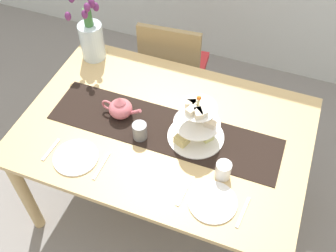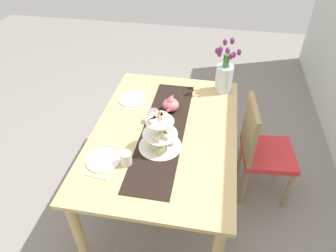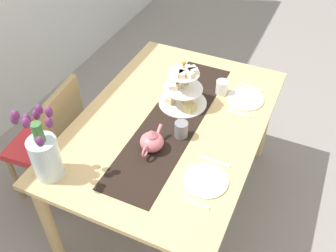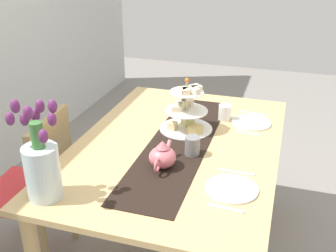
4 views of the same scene
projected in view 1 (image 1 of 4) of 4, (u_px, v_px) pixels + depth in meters
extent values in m
plane|color=gray|center=(165.00, 199.00, 2.75)|extent=(8.00, 8.00, 0.00)
cube|color=tan|center=(164.00, 130.00, 2.18)|extent=(1.55, 1.05, 0.03)
cylinder|color=tan|center=(25.00, 194.00, 2.36)|extent=(0.07, 0.07, 0.73)
cylinder|color=tan|center=(97.00, 91.00, 2.91)|extent=(0.07, 0.07, 0.73)
cylinder|color=tan|center=(292.00, 146.00, 2.59)|extent=(0.07, 0.07, 0.73)
cylinder|color=#9C8254|center=(203.00, 79.00, 3.23)|extent=(0.04, 0.04, 0.41)
cylinder|color=#9C8254|center=(160.00, 71.00, 3.29)|extent=(0.04, 0.04, 0.41)
cylinder|color=#9C8254|center=(192.00, 111.00, 3.01)|extent=(0.04, 0.04, 0.41)
cylinder|color=#9C8254|center=(146.00, 101.00, 3.07)|extent=(0.04, 0.04, 0.41)
cube|color=red|center=(176.00, 68.00, 2.97)|extent=(0.46, 0.46, 0.05)
cube|color=#9C8254|center=(169.00, 57.00, 2.67)|extent=(0.42, 0.07, 0.45)
cube|color=black|center=(164.00, 129.00, 2.16)|extent=(1.26, 0.31, 0.00)
cylinder|color=beige|center=(197.00, 119.00, 2.02)|extent=(0.01, 0.01, 0.28)
cylinder|color=white|center=(196.00, 136.00, 2.13)|extent=(0.30, 0.30, 0.01)
cylinder|color=white|center=(197.00, 123.00, 2.04)|extent=(0.24, 0.24, 0.01)
cylinder|color=white|center=(198.00, 108.00, 1.96)|extent=(0.19, 0.19, 0.01)
cube|color=#D6D67F|center=(207.00, 135.00, 2.10)|extent=(0.08, 0.08, 0.05)
cube|color=beige|center=(194.00, 122.00, 2.16)|extent=(0.06, 0.05, 0.04)
cube|color=#D7C175|center=(182.00, 140.00, 2.08)|extent=(0.08, 0.08, 0.05)
cube|color=beige|center=(210.00, 124.00, 2.01)|extent=(0.06, 0.04, 0.03)
cube|color=beige|center=(207.00, 116.00, 2.05)|extent=(0.06, 0.07, 0.03)
cube|color=#F4E9BC|center=(200.00, 115.00, 2.05)|extent=(0.05, 0.07, 0.03)
cube|color=beige|center=(194.00, 112.00, 2.07)|extent=(0.06, 0.07, 0.03)
cube|color=silver|center=(192.00, 101.00, 1.96)|extent=(0.07, 0.05, 0.03)
cube|color=beige|center=(190.00, 104.00, 1.95)|extent=(0.07, 0.05, 0.03)
cube|color=#F0E3C4|center=(192.00, 110.00, 1.92)|extent=(0.06, 0.07, 0.03)
cube|color=#F4E1BE|center=(198.00, 113.00, 1.91)|extent=(0.06, 0.07, 0.03)
cube|color=silver|center=(202.00, 112.00, 1.92)|extent=(0.07, 0.06, 0.03)
sphere|color=orange|center=(199.00, 98.00, 1.91)|extent=(0.02, 0.02, 0.02)
ellipsoid|color=#D66B75|center=(121.00, 109.00, 2.19)|extent=(0.13, 0.13, 0.10)
cone|color=#D66B75|center=(119.00, 100.00, 2.14)|extent=(0.06, 0.06, 0.04)
cylinder|color=#D66B75|center=(136.00, 112.00, 2.16)|extent=(0.07, 0.02, 0.06)
torus|color=#D66B75|center=(107.00, 105.00, 2.21)|extent=(0.07, 0.01, 0.07)
cylinder|color=silver|center=(92.00, 41.00, 2.47)|extent=(0.15, 0.15, 0.23)
cylinder|color=#3D7538|center=(88.00, 18.00, 2.34)|extent=(0.05, 0.05, 0.12)
ellipsoid|color=#6B2860|center=(92.00, 3.00, 2.25)|extent=(0.04, 0.04, 0.06)
ellipsoid|color=#6B2860|center=(96.00, 7.00, 2.29)|extent=(0.04, 0.04, 0.06)
ellipsoid|color=#6B2860|center=(92.00, 4.00, 2.32)|extent=(0.04, 0.04, 0.06)
ellipsoid|color=#6B2860|center=(68.00, 16.00, 2.27)|extent=(0.04, 0.04, 0.06)
ellipsoid|color=#6B2860|center=(85.00, 14.00, 2.24)|extent=(0.04, 0.04, 0.06)
ellipsoid|color=#6B2860|center=(87.00, 7.00, 2.21)|extent=(0.04, 0.04, 0.06)
cylinder|color=white|center=(76.00, 157.00, 2.04)|extent=(0.23, 0.23, 0.01)
cube|color=silver|center=(51.00, 149.00, 2.07)|extent=(0.02, 0.15, 0.01)
cube|color=silver|center=(101.00, 166.00, 2.01)|extent=(0.01, 0.17, 0.01)
cylinder|color=white|center=(213.00, 202.00, 1.87)|extent=(0.23, 0.23, 0.01)
cube|color=silver|center=(183.00, 193.00, 1.91)|extent=(0.03, 0.15, 0.01)
cube|color=silver|center=(243.00, 212.00, 1.84)|extent=(0.03, 0.17, 0.01)
cylinder|color=slate|center=(140.00, 131.00, 2.09)|extent=(0.08, 0.08, 0.09)
cylinder|color=white|center=(223.00, 170.00, 1.94)|extent=(0.08, 0.08, 0.09)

